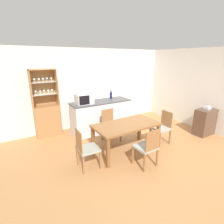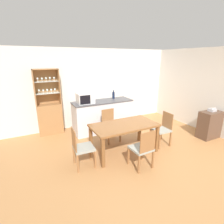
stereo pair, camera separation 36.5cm
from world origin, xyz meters
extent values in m
plane|color=#B27A47|center=(0.00, 0.00, 0.00)|extent=(18.00, 18.00, 0.00)
cube|color=silver|center=(0.00, 2.63, 1.27)|extent=(6.80, 0.06, 2.55)
cube|color=silver|center=(2.58, 0.30, 1.27)|extent=(0.06, 4.60, 2.55)
cube|color=silver|center=(-0.29, 1.90, 0.47)|extent=(1.84, 0.60, 0.94)
cube|color=#4C4C51|center=(-0.29, 1.90, 0.96)|extent=(1.87, 0.63, 0.03)
cube|color=#A37042|center=(-1.81, 2.43, 0.46)|extent=(0.70, 0.33, 0.92)
cube|color=#A37042|center=(-1.81, 2.59, 1.44)|extent=(0.70, 0.02, 1.03)
cube|color=#A37042|center=(-2.16, 2.43, 1.44)|extent=(0.02, 0.33, 1.03)
cube|color=#A37042|center=(-1.47, 2.43, 1.44)|extent=(0.02, 0.33, 1.03)
cube|color=#A37042|center=(-1.81, 2.43, 1.94)|extent=(0.70, 0.33, 0.02)
cube|color=silver|center=(-1.81, 2.43, 1.26)|extent=(0.66, 0.29, 0.01)
cube|color=silver|center=(-1.81, 2.43, 1.60)|extent=(0.66, 0.29, 0.01)
cylinder|color=silver|center=(-2.04, 2.47, 1.27)|extent=(0.04, 0.04, 0.01)
cylinder|color=silver|center=(-2.04, 2.47, 1.30)|extent=(0.01, 0.01, 0.06)
sphere|color=silver|center=(-2.04, 2.47, 1.35)|extent=(0.06, 0.06, 0.06)
cylinder|color=silver|center=(-2.04, 2.42, 1.61)|extent=(0.04, 0.04, 0.01)
cylinder|color=silver|center=(-2.04, 2.42, 1.64)|extent=(0.01, 0.01, 0.06)
sphere|color=silver|center=(-2.04, 2.42, 1.69)|extent=(0.06, 0.06, 0.06)
cylinder|color=silver|center=(-1.93, 2.41, 1.27)|extent=(0.04, 0.04, 0.01)
cylinder|color=silver|center=(-1.93, 2.41, 1.30)|extent=(0.01, 0.01, 0.06)
sphere|color=silver|center=(-1.93, 2.41, 1.35)|extent=(0.06, 0.06, 0.06)
cylinder|color=silver|center=(-1.93, 2.40, 1.61)|extent=(0.04, 0.04, 0.01)
cylinder|color=silver|center=(-1.93, 2.40, 1.64)|extent=(0.01, 0.01, 0.06)
sphere|color=silver|center=(-1.93, 2.40, 1.69)|extent=(0.06, 0.06, 0.06)
cylinder|color=silver|center=(-1.81, 2.46, 1.27)|extent=(0.04, 0.04, 0.01)
cylinder|color=silver|center=(-1.81, 2.46, 1.30)|extent=(0.01, 0.01, 0.06)
sphere|color=silver|center=(-1.81, 2.46, 1.35)|extent=(0.06, 0.06, 0.06)
cylinder|color=silver|center=(-1.81, 2.41, 1.61)|extent=(0.04, 0.04, 0.01)
cylinder|color=silver|center=(-1.81, 2.41, 1.64)|extent=(0.01, 0.01, 0.06)
sphere|color=silver|center=(-1.81, 2.41, 1.69)|extent=(0.06, 0.06, 0.06)
cylinder|color=silver|center=(-1.70, 2.43, 1.27)|extent=(0.04, 0.04, 0.01)
cylinder|color=silver|center=(-1.70, 2.43, 1.30)|extent=(0.01, 0.01, 0.06)
sphere|color=silver|center=(-1.70, 2.43, 1.35)|extent=(0.06, 0.06, 0.06)
cylinder|color=silver|center=(-1.70, 2.46, 1.61)|extent=(0.04, 0.04, 0.01)
cylinder|color=silver|center=(-1.70, 2.46, 1.64)|extent=(0.01, 0.01, 0.06)
sphere|color=silver|center=(-1.70, 2.46, 1.69)|extent=(0.06, 0.06, 0.06)
cylinder|color=silver|center=(-1.59, 2.46, 1.27)|extent=(0.04, 0.04, 0.01)
cylinder|color=silver|center=(-1.59, 2.46, 1.30)|extent=(0.01, 0.01, 0.06)
sphere|color=silver|center=(-1.59, 2.46, 1.35)|extent=(0.06, 0.06, 0.06)
cylinder|color=silver|center=(-1.59, 2.41, 1.61)|extent=(0.04, 0.04, 0.01)
cylinder|color=silver|center=(-1.59, 2.41, 1.64)|extent=(0.01, 0.01, 0.06)
sphere|color=silver|center=(-1.59, 2.41, 1.69)|extent=(0.06, 0.06, 0.06)
cube|color=brown|center=(-0.40, 0.42, 0.70)|extent=(1.57, 0.84, 0.05)
cube|color=brown|center=(-1.12, 0.06, 0.34)|extent=(0.07, 0.07, 0.68)
cube|color=brown|center=(0.33, 0.06, 0.34)|extent=(0.07, 0.07, 0.68)
cube|color=brown|center=(-1.12, 0.78, 0.34)|extent=(0.07, 0.07, 0.68)
cube|color=brown|center=(0.33, 0.78, 0.34)|extent=(0.07, 0.07, 0.68)
cube|color=#999E93|center=(-0.40, -0.27, 0.43)|extent=(0.43, 0.43, 0.05)
cube|color=#936038|center=(-0.39, -0.47, 0.66)|extent=(0.38, 0.03, 0.43)
cube|color=#936038|center=(-0.59, -0.10, 0.20)|extent=(0.04, 0.04, 0.40)
cube|color=#936038|center=(-0.22, -0.08, 0.20)|extent=(0.04, 0.04, 0.40)
cube|color=#936038|center=(-0.58, -0.47, 0.20)|extent=(0.04, 0.04, 0.40)
cube|color=#936038|center=(-0.21, -0.45, 0.20)|extent=(0.04, 0.04, 0.40)
cube|color=#999E93|center=(0.66, 0.29, 0.43)|extent=(0.42, 0.42, 0.05)
cube|color=#936038|center=(0.86, 0.29, 0.66)|extent=(0.03, 0.38, 0.43)
cube|color=#936038|center=(0.47, 0.11, 0.20)|extent=(0.04, 0.04, 0.40)
cube|color=#936038|center=(0.48, 0.48, 0.20)|extent=(0.04, 0.04, 0.40)
cube|color=#936038|center=(0.84, 0.10, 0.20)|extent=(0.04, 0.04, 0.40)
cube|color=#936038|center=(0.85, 0.47, 0.20)|extent=(0.04, 0.04, 0.40)
cube|color=#999E93|center=(-1.46, 0.29, 0.43)|extent=(0.43, 0.43, 0.05)
cube|color=#936038|center=(-1.65, 0.30, 0.66)|extent=(0.04, 0.38, 0.43)
cube|color=#936038|center=(-1.26, 0.47, 0.20)|extent=(0.04, 0.04, 0.40)
cube|color=#936038|center=(-1.29, 0.10, 0.20)|extent=(0.04, 0.04, 0.40)
cube|color=#936038|center=(-1.63, 0.49, 0.20)|extent=(0.04, 0.04, 0.40)
cube|color=#936038|center=(-1.65, 0.12, 0.20)|extent=(0.04, 0.04, 0.40)
cube|color=#999E93|center=(-0.40, 1.11, 0.43)|extent=(0.42, 0.42, 0.05)
cube|color=#936038|center=(-0.41, 1.31, 0.66)|extent=(0.38, 0.03, 0.43)
cube|color=#936038|center=(-0.21, 0.93, 0.20)|extent=(0.04, 0.04, 0.40)
cube|color=#936038|center=(-0.58, 0.92, 0.20)|extent=(0.04, 0.04, 0.40)
cube|color=#936038|center=(-0.22, 1.30, 0.20)|extent=(0.04, 0.04, 0.40)
cube|color=#936038|center=(-0.59, 1.29, 0.20)|extent=(0.04, 0.04, 0.40)
cube|color=silver|center=(-0.85, 1.87, 1.12)|extent=(0.47, 0.38, 0.30)
cube|color=black|center=(-0.92, 1.68, 1.12)|extent=(0.30, 0.01, 0.26)
cylinder|color=#141E38|center=(0.17, 2.06, 1.08)|extent=(0.08, 0.08, 0.21)
cylinder|color=#141E38|center=(0.17, 2.06, 1.21)|extent=(0.03, 0.03, 0.07)
cube|color=brown|center=(2.24, 0.00, 0.39)|extent=(0.63, 0.38, 0.79)
cube|color=brown|center=(2.24, 0.00, 0.43)|extent=(0.59, 0.34, 0.02)
cube|color=#B7B7BC|center=(2.28, 0.02, 0.83)|extent=(0.20, 0.16, 0.08)
cylinder|color=#B7B7BC|center=(2.28, -0.01, 0.88)|extent=(0.18, 0.03, 0.03)
camera|label=1|loc=(-2.75, -2.73, 2.24)|focal=28.00mm
camera|label=2|loc=(-2.43, -2.91, 2.24)|focal=28.00mm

